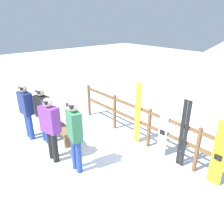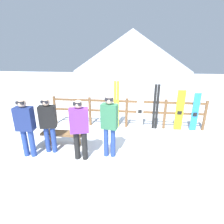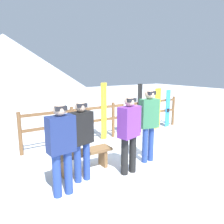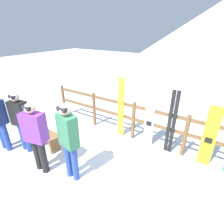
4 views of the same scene
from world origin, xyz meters
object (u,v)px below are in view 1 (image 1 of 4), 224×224
at_px(person_plaid_green, 75,132).
at_px(ski_pair_yellow, 138,113).
at_px(snowboard_yellow, 219,154).
at_px(snowboard_white, 163,130).
at_px(person_purple, 50,126).
at_px(ski_pair_black, 183,134).
at_px(person_navy, 26,109).
at_px(bench, 60,130).
at_px(person_black, 43,112).

distance_m(person_plaid_green, ski_pair_yellow, 2.02).
height_order(ski_pair_yellow, snowboard_yellow, ski_pair_yellow).
bearing_deg(snowboard_yellow, snowboard_white, -180.00).
distance_m(person_purple, ski_pair_black, 3.14).
height_order(person_navy, ski_pair_yellow, ski_pair_yellow).
bearing_deg(person_plaid_green, person_purple, -163.52).
relative_size(bench, person_navy, 0.77).
height_order(person_navy, ski_pair_black, ski_pair_black).
height_order(person_purple, ski_pair_yellow, ski_pair_yellow).
bearing_deg(ski_pair_black, bench, -150.93).
bearing_deg(ski_pair_yellow, person_navy, -134.38).
xyz_separation_m(person_plaid_green, person_navy, (-2.22, -0.25, -0.08)).
relative_size(person_plaid_green, snowboard_white, 1.16).
bearing_deg(bench, snowboard_yellow, 23.26).
relative_size(person_navy, snowboard_yellow, 1.09).
bearing_deg(person_purple, ski_pair_yellow, 71.53).
height_order(person_purple, snowboard_white, person_purple).
bearing_deg(person_navy, snowboard_yellow, 26.59).
xyz_separation_m(person_purple, ski_pair_black, (2.19, 2.24, -0.11)).
height_order(person_plaid_green, snowboard_yellow, person_plaid_green).
relative_size(person_black, ski_pair_black, 0.95).
xyz_separation_m(person_black, ski_pair_yellow, (1.71, 1.99, -0.04)).
distance_m(ski_pair_yellow, snowboard_white, 0.89).
xyz_separation_m(person_purple, person_plaid_green, (0.75, 0.22, 0.07)).
distance_m(bench, ski_pair_black, 3.41).
bearing_deg(bench, ski_pair_yellow, 47.52).
xyz_separation_m(person_purple, ski_pair_yellow, (0.75, 2.24, -0.06)).
distance_m(person_purple, person_navy, 1.47).
distance_m(bench, person_navy, 1.13).
bearing_deg(snowboard_yellow, ski_pair_yellow, 179.92).
distance_m(person_black, snowboard_yellow, 4.48).
bearing_deg(person_plaid_green, snowboard_white, 66.38).
bearing_deg(snowboard_white, person_purple, -126.07).
bearing_deg(bench, person_plaid_green, -14.22).
xyz_separation_m(bench, person_plaid_green, (1.50, -0.38, 0.69)).
bearing_deg(person_navy, ski_pair_yellow, 45.62).
bearing_deg(ski_pair_yellow, person_purple, -108.47).
distance_m(bench, snowboard_white, 2.91).
bearing_deg(snowboard_yellow, person_plaid_green, -138.83).
height_order(bench, ski_pair_yellow, ski_pair_yellow).
bearing_deg(snowboard_yellow, ski_pair_black, 179.77).
bearing_deg(person_purple, snowboard_yellow, 36.24).
xyz_separation_m(snowboard_white, ski_pair_black, (0.57, 0.00, 0.10)).
relative_size(person_plaid_green, ski_pair_black, 1.03).
bearing_deg(snowboard_white, person_plaid_green, -113.62).
bearing_deg(snowboard_white, bench, -145.52).
xyz_separation_m(person_navy, ski_pair_black, (3.66, 2.26, -0.10)).
bearing_deg(ski_pair_yellow, bench, -132.48).
bearing_deg(ski_pair_black, person_plaid_green, -125.66).
bearing_deg(person_plaid_green, bench, 165.78).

